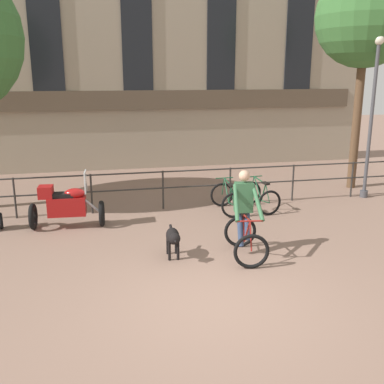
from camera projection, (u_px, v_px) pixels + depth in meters
The scene contains 10 objects.
ground_plane at pixel (214, 300), 7.24m from camera, with size 60.00×60.00×0.00m, color #846656.
canal_railing at pixel (163, 183), 11.97m from camera, with size 15.05×0.05×1.05m.
building_facade at pixel (137, 57), 16.56m from camera, with size 18.00×0.72×8.32m.
cyclist_with_bike at pixel (245, 218), 8.87m from camera, with size 0.83×1.25×1.70m.
dog at pixel (173, 237), 8.76m from camera, with size 0.29×0.94×0.63m.
parked_motorcycle at pixel (66, 205), 10.51m from camera, with size 1.73×0.73×1.35m.
parked_bicycle_near_lamp at pixel (228, 199), 11.78m from camera, with size 0.66×1.11×0.86m.
parked_bicycle_mid_left at pixel (260, 197), 11.97m from camera, with size 0.81×1.19×0.86m.
street_lamp at pixel (372, 110), 12.65m from camera, with size 0.28×0.28×4.57m.
tree_canalside_right at pixel (366, 18), 13.16m from camera, with size 2.96×2.96×6.65m.
Camera 1 is at (-1.79, -6.32, 3.52)m, focal length 42.00 mm.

